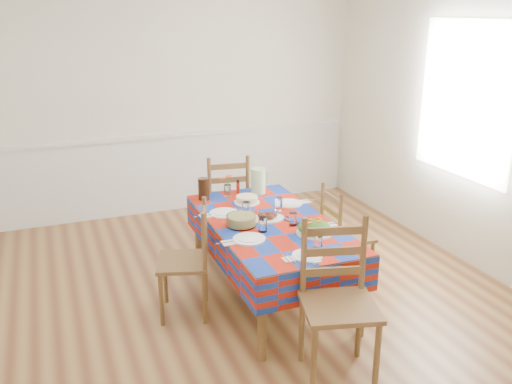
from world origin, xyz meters
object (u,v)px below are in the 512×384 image
Objects in this scene: tea_pitcher at (204,189)px; chair_far at (227,202)px; chair_right at (343,236)px; meat_platter at (267,217)px; green_pitcher at (258,181)px; chair_left at (188,261)px; dining_table at (270,230)px; chair_near at (338,302)px.

chair_far is at bearing 48.03° from tea_pitcher.
chair_far is 1.10× the size of chair_right.
green_pitcher reaches higher than meat_platter.
chair_far reaches higher than green_pitcher.
chair_left is at bearing -115.50° from tea_pitcher.
meat_platter is 0.68m from green_pitcher.
meat_platter is 1.05m from chair_far.
meat_platter is 0.74m from chair_right.
chair_right is (1.02, -0.70, -0.33)m from tea_pitcher.
dining_table is 1.77× the size of chair_far.
dining_table is at bearing 99.00° from chair_far.
chair_right reaches higher than tea_pitcher.
chair_near is at bearing -95.27° from green_pitcher.
chair_near is at bearing -89.34° from dining_table.
tea_pitcher is (-0.52, 0.01, -0.02)m from green_pitcher.
dining_table is 7.39× the size of green_pitcher.
tea_pitcher is at bearing 116.22° from chair_near.
chair_left reaches higher than tea_pitcher.
chair_right is (0.68, 0.00, -0.16)m from dining_table.
chair_far is (-0.01, 1.07, -0.12)m from dining_table.
meat_platter is at bearing -62.97° from tea_pitcher.
chair_left is at bearing 93.01° from chair_right.
chair_near is at bearing 50.72° from chair_left.
chair_near is at bearing -89.05° from meat_platter.
dining_table is 0.10m from meat_platter.
chair_left is at bearing 66.77° from chair_far.
meat_platter is (-0.01, 0.04, 0.09)m from dining_table.
tea_pitcher is (-0.34, 0.66, 0.08)m from meat_platter.
tea_pitcher is 0.22× the size of chair_left.
tea_pitcher is at bearing 171.97° from chair_left.
chair_right reaches higher than meat_platter.
dining_table is at bearing -82.00° from meat_platter.
green_pitcher is at bearing 38.60° from chair_right.
chair_near is 1.18× the size of chair_right.
green_pitcher is 1.80m from chair_near.
chair_far reaches higher than tea_pitcher.
green_pitcher reaches higher than chair_right.
chair_right is at bearing -34.37° from tea_pitcher.
meat_platter is at bearing 88.90° from chair_right.
green_pitcher is at bearing -0.86° from tea_pitcher.
green_pitcher is at bearing 124.21° from chair_far.
chair_far is (-0.02, 2.15, -0.03)m from chair_near.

